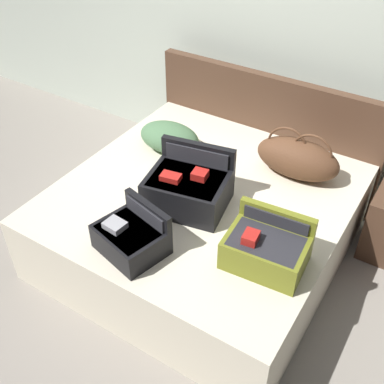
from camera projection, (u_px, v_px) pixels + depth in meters
The scene contains 9 objects.
ground_plane at pixel (172, 282), 3.29m from camera, with size 12.00×12.00×0.00m, color gray.
back_wall at pixel (290, 25), 3.57m from camera, with size 8.00×0.10×2.60m, color #B7C1B2.
bed at pixel (203, 221), 3.39m from camera, with size 1.87×1.89×0.52m, color beige.
headboard at pixel (265, 132), 3.90m from camera, with size 1.91×0.08×0.99m, color #4C3323.
hard_case_large at pixel (188, 188), 3.05m from camera, with size 0.57×0.50×0.37m.
hard_case_medium at pixel (266, 248), 2.66m from camera, with size 0.47×0.37×0.29m.
hard_case_small at pixel (131, 237), 2.75m from camera, with size 0.44×0.40×0.28m.
duffel_bag at pixel (298, 158), 3.30m from camera, with size 0.60×0.30×0.36m.
pillow_near_headboard at pixel (169, 137), 3.58m from camera, with size 0.48×0.31×0.21m, color #4C724C.
Camera 1 is at (1.28, -1.77, 2.54)m, focal length 44.31 mm.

